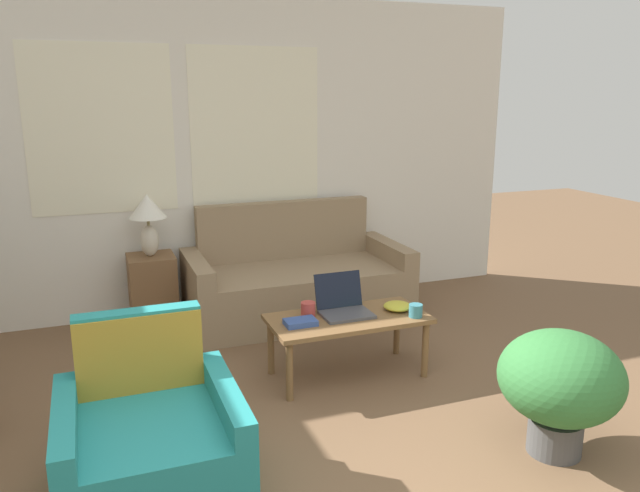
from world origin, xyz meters
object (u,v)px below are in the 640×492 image
(coffee_table, at_px, (348,323))
(potted_plant, at_px, (560,381))
(armchair, at_px, (150,445))
(laptop, at_px, (343,305))
(snack_bowl, at_px, (397,306))
(book_red, at_px, (300,322))
(cup_navy, at_px, (308,309))
(cup_yellow, at_px, (416,311))
(couch, at_px, (295,283))
(table_lamp, at_px, (148,215))

(coffee_table, bearing_deg, potted_plant, -62.02)
(armchair, relative_size, laptop, 2.49)
(snack_bowl, relative_size, book_red, 0.94)
(armchair, relative_size, coffee_table, 0.78)
(cup_navy, bearing_deg, cup_yellow, -21.94)
(armchair, relative_size, book_red, 4.08)
(couch, xyz_separation_m, snack_bowl, (0.32, -1.22, 0.16))
(armchair, bearing_deg, cup_yellow, 21.20)
(armchair, relative_size, cup_yellow, 9.16)
(coffee_table, distance_m, book_red, 0.35)
(laptop, bearing_deg, snack_bowl, -10.58)
(armchair, bearing_deg, potted_plant, -10.88)
(armchair, xyz_separation_m, snack_bowl, (1.71, 0.84, 0.19))
(table_lamp, relative_size, laptop, 1.50)
(coffee_table, distance_m, laptop, 0.13)
(couch, bearing_deg, snack_bowl, -75.52)
(cup_yellow, bearing_deg, snack_bowl, 106.95)
(cup_navy, bearing_deg, armchair, -139.64)
(cup_yellow, bearing_deg, table_lamp, 134.39)
(cup_navy, bearing_deg, snack_bowl, -9.59)
(table_lamp, height_order, cup_yellow, table_lamp)
(cup_yellow, bearing_deg, armchair, -158.80)
(table_lamp, xyz_separation_m, laptop, (1.10, -1.31, -0.44))
(cup_navy, distance_m, book_red, 0.17)
(book_red, bearing_deg, couch, 73.03)
(cup_yellow, xyz_separation_m, snack_bowl, (-0.05, 0.16, -0.02))
(cup_navy, bearing_deg, couch, 75.80)
(couch, relative_size, armchair, 2.21)
(potted_plant, bearing_deg, cup_yellow, 102.72)
(couch, relative_size, snack_bowl, 9.59)
(couch, relative_size, table_lamp, 3.66)
(cup_navy, distance_m, cup_yellow, 0.70)
(coffee_table, relative_size, cup_navy, 10.88)
(couch, height_order, snack_bowl, couch)
(cup_yellow, xyz_separation_m, potted_plant, (0.24, -1.07, -0.05))
(table_lamp, xyz_separation_m, cup_navy, (0.86, -1.28, -0.45))
(cup_navy, height_order, snack_bowl, cup_navy)
(cup_navy, xyz_separation_m, potted_plant, (0.89, -1.33, -0.06))
(armchair, bearing_deg, snack_bowl, 26.22)
(laptop, bearing_deg, armchair, -145.92)
(coffee_table, relative_size, snack_bowl, 5.55)
(cup_yellow, height_order, book_red, cup_yellow)
(coffee_table, distance_m, cup_navy, 0.28)
(couch, relative_size, coffee_table, 1.73)
(laptop, bearing_deg, couch, 87.59)
(armchair, distance_m, book_red, 1.31)
(table_lamp, height_order, laptop, table_lamp)
(couch, height_order, cup_navy, couch)
(couch, height_order, armchair, couch)
(potted_plant, bearing_deg, cup_navy, 123.82)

